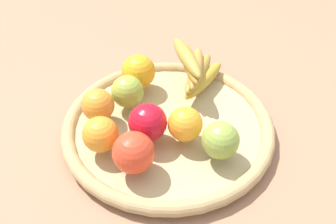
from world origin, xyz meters
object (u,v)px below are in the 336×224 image
banana_bunch (195,68)px  orange_2 (101,134)px  apple_0 (220,140)px  orange_0 (98,105)px  apple_3 (148,122)px  orange_3 (139,71)px  apple_1 (134,153)px  apple_2 (126,92)px  orange_1 (185,124)px

banana_bunch → orange_2: 0.28m
apple_0 → orange_0: size_ratio=1.04×
apple_3 → apple_0: apple_3 is taller
orange_3 → banana_bunch: (0.07, -0.11, 0.01)m
apple_3 → orange_0: 0.12m
banana_bunch → orange_3: bearing=120.9°
orange_0 → orange_2: bearing=-138.8°
apple_3 → orange_0: (-0.00, 0.12, -0.00)m
orange_2 → banana_bunch: bearing=-13.5°
orange_3 → orange_0: orange_3 is taller
orange_3 → orange_0: bearing=175.5°
apple_1 → orange_3: same height
apple_2 → apple_1: bearing=-141.2°
apple_1 → apple_0: bearing=-48.5°
apple_1 → apple_0: size_ratio=1.08×
orange_1 → apple_0: 0.08m
orange_1 → orange_2: same height
apple_1 → orange_2: (0.01, 0.08, -0.00)m
orange_2 → orange_3: bearing=13.1°
apple_3 → orange_2: bearing=138.2°
apple_1 → apple_3: bearing=14.3°
apple_1 → apple_3: 0.08m
orange_3 → apple_0: size_ratio=1.09×
banana_bunch → apple_2: bearing=146.2°
orange_1 → apple_3: apple_3 is taller
apple_1 → orange_3: size_ratio=0.99×
apple_2 → apple_3: size_ratio=0.93×
orange_3 → apple_3: size_ratio=1.02×
apple_1 → apple_0: apple_1 is taller
apple_3 → banana_bunch: bearing=-0.9°
orange_2 → apple_3: bearing=-41.8°
apple_2 → orange_0: 0.07m
apple_0 → orange_0: apple_0 is taller
banana_bunch → orange_2: banana_bunch is taller
apple_0 → apple_1: bearing=131.5°
apple_1 → orange_0: apple_1 is taller
apple_2 → orange_2: size_ratio=1.02×
apple_2 → orange_1: size_ratio=1.02×
orange_3 → banana_bunch: bearing=-59.1°
apple_0 → banana_bunch: bearing=38.5°
orange_1 → apple_0: size_ratio=0.97×
apple_3 → apple_1: bearing=-165.7°
apple_2 → orange_1: bearing=-98.9°
apple_2 → banana_bunch: (0.14, -0.09, 0.01)m
orange_3 → orange_2: bearing=-166.9°
apple_0 → orange_0: (-0.03, 0.26, -0.00)m
orange_3 → orange_0: 0.14m
apple_2 → orange_3: size_ratio=0.91×
orange_3 → apple_2: bearing=-166.9°
apple_2 → apple_3: bearing=-123.1°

